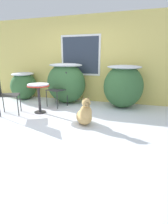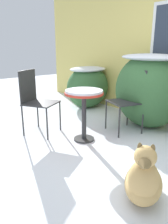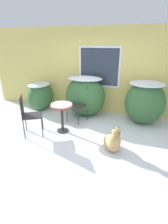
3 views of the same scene
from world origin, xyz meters
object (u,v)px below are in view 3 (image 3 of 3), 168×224
at_px(patio_chair_near_table, 79,102).
at_px(dog, 113,141).
at_px(patio_chair_far_side, 29,113).
at_px(patio_table, 62,109).

height_order(patio_chair_near_table, dog, patio_chair_near_table).
bearing_deg(dog, patio_chair_far_side, 145.02).
bearing_deg(dog, patio_chair_near_table, 101.19).
xyz_separation_m(patio_table, dog, (1.42, -0.49, -0.40)).
bearing_deg(patio_chair_near_table, patio_table, -84.37).
bearing_deg(patio_chair_near_table, dog, -28.97).
relative_size(patio_chair_near_table, patio_chair_far_side, 1.00).
height_order(patio_table, patio_chair_far_side, patio_chair_far_side).
distance_m(patio_chair_near_table, patio_chair_far_side, 1.51).
xyz_separation_m(patio_chair_near_table, dog, (1.24, -1.31, -0.35)).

